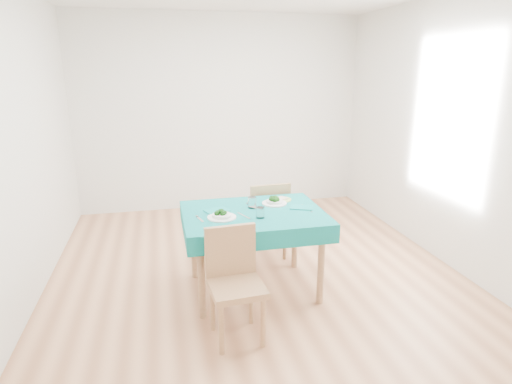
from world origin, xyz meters
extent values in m
cube|color=#A86C46|center=(0.00, 0.00, -0.01)|extent=(4.00, 4.50, 0.02)
cube|color=silver|center=(0.00, 2.25, 1.35)|extent=(4.00, 0.02, 2.70)
cube|color=silver|center=(0.00, -2.25, 1.35)|extent=(4.00, 0.02, 2.70)
cube|color=silver|center=(-2.00, 0.00, 1.35)|extent=(0.02, 4.50, 2.70)
cube|color=silver|center=(2.00, 0.00, 1.35)|extent=(0.02, 4.50, 2.70)
cube|color=#0A6E6D|center=(-0.09, -0.30, 0.38)|extent=(1.23, 0.94, 0.76)
cube|color=#976D47|center=(-0.37, -1.00, 0.49)|extent=(0.42, 0.46, 0.98)
cube|color=#976D47|center=(0.19, 0.41, 0.53)|extent=(0.46, 0.49, 1.06)
cube|color=silver|center=(-0.57, -0.39, 0.76)|extent=(0.06, 0.16, 0.00)
cube|color=silver|center=(-0.19, -0.39, 0.76)|extent=(0.09, 0.19, 0.00)
cube|color=silver|center=(-0.07, -0.15, 0.76)|extent=(0.08, 0.19, 0.00)
cube|color=silver|center=(0.40, -0.31, 0.76)|extent=(0.04, 0.24, 0.00)
cube|color=#0E7977|center=(-0.41, -0.21, 0.76)|extent=(0.24, 0.21, 0.01)
cube|color=#0E7977|center=(0.36, -0.29, 0.76)|extent=(0.24, 0.21, 0.01)
cylinder|color=white|center=(-0.08, -0.19, 0.81)|extent=(0.08, 0.08, 0.10)
cylinder|color=white|center=(-0.07, -0.46, 0.80)|extent=(0.07, 0.07, 0.09)
cylinder|color=#B2D668|center=(0.25, -0.02, 0.76)|extent=(0.19, 0.19, 0.01)
cube|color=beige|center=(0.25, -0.02, 0.77)|extent=(0.13, 0.13, 0.01)
camera|label=1|loc=(-0.86, -3.79, 1.99)|focal=30.00mm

